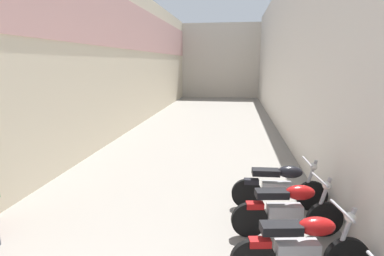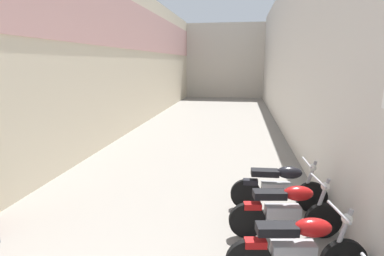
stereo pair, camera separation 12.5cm
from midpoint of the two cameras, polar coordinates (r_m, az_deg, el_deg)
ground_plane at (r=11.21m, az=2.09°, el=-2.35°), size 40.55×40.55×0.00m
building_left at (r=13.55m, az=-11.19°, el=12.96°), size 0.45×24.55×6.03m
building_right at (r=12.92m, az=18.63°, el=12.98°), size 0.45×24.55×6.26m
building_far_end at (r=26.07m, az=6.45°, el=12.54°), size 9.27×2.00×5.95m
motorcycle_third at (r=4.42m, az=20.28°, el=-20.44°), size 1.84×0.58×1.04m
motorcycle_fourth at (r=5.31m, az=18.15°, el=-14.44°), size 1.84×0.58×1.04m
motorcycle_fifth at (r=6.18m, az=16.81°, el=-10.47°), size 1.85×0.58×1.04m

